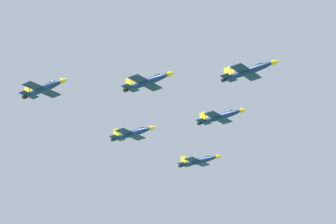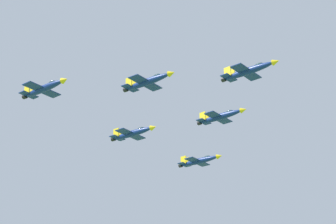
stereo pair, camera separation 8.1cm
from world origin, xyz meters
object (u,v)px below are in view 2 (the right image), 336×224
jet_lead (248,71)px  jet_right_wingman (148,82)px  jet_slot_rear (133,133)px  jet_left_outer (199,161)px  jet_right_outer (44,88)px  jet_left_wingman (220,116)px

jet_lead → jet_right_wingman: size_ratio=1.04×
jet_lead → jet_slot_rear: 40.13m
jet_lead → jet_left_outer: 52.20m
jet_lead → jet_right_wingman: (16.44, -19.94, -3.58)m
jet_left_outer → jet_right_outer: jet_right_outer is taller
jet_left_outer → jet_right_outer: (66.95, -1.00, 1.27)m
jet_right_outer → jet_slot_rear: size_ratio=0.99×
jet_right_wingman → jet_lead: bearing=40.3°
jet_lead → jet_left_wingman: 25.92m
jet_slot_rear → jet_right_wingman: bearing=-41.1°
jet_lead → jet_right_outer: jet_lead is taller
jet_left_wingman → jet_slot_rear: jet_left_wingman is taller
jet_left_wingman → jet_slot_rear: bearing=-138.8°
jet_right_wingman → jet_left_outer: size_ratio=0.96×
jet_right_wingman → jet_slot_rear: jet_right_wingman is taller
jet_lead → jet_left_outer: jet_lead is taller
jet_left_wingman → jet_left_outer: size_ratio=1.00×
jet_left_outer → jet_slot_rear: (33.48, -0.50, -0.44)m
jet_lead → jet_left_wingman: bearing=140.7°
jet_left_wingman → jet_right_wingman: jet_left_wingman is taller
jet_left_wingman → jet_left_outer: jet_left_wingman is taller
jet_right_wingman → jet_right_outer: (16.45, -19.94, -2.40)m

